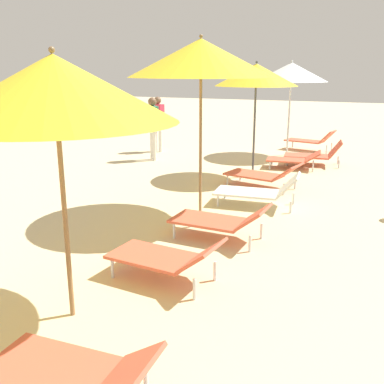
{
  "coord_description": "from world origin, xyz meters",
  "views": [
    {
      "loc": [
        2.71,
        3.31,
        2.51
      ],
      "look_at": [
        0.49,
        8.58,
        0.92
      ],
      "focal_mm": 41.78,
      "sensor_mm": 36.0,
      "label": 1
    }
  ],
  "objects": [
    {
      "name": "lounger_third_shoreside",
      "position": [
        0.48,
        7.8,
        0.31
      ],
      "size": [
        1.46,
        0.77,
        0.58
      ],
      "rotation": [
        0.0,
        0.0,
        3.04
      ],
      "color": "#D8593F",
      "rests_on": "ground"
    },
    {
      "name": "lounger_farthest_inland",
      "position": [
        1.18,
        15.48,
        0.29
      ],
      "size": [
        1.55,
        0.86,
        0.67
      ],
      "rotation": [
        0.0,
        0.0,
        3.27
      ],
      "color": "#D8593F",
      "rests_on": "ground"
    },
    {
      "name": "umbrella_third",
      "position": [
        -0.08,
        6.69,
        2.33
      ],
      "size": [
        2.3,
        2.3,
        2.7
      ],
      "color": "olive",
      "rests_on": "ground"
    },
    {
      "name": "person_walking_near",
      "position": [
        -3.14,
        14.39,
        1.07
      ],
      "size": [
        0.42,
        0.4,
        1.75
      ],
      "rotation": [
        0.0,
        0.0,
        4.0
      ],
      "color": "silver",
      "rests_on": "ground"
    },
    {
      "name": "umbrella_farthest",
      "position": [
        0.21,
        16.59,
        2.41
      ],
      "size": [
        2.08,
        2.08,
        2.74
      ],
      "color": "silver",
      "rests_on": "ground"
    },
    {
      "name": "umbrella_fifth",
      "position": [
        -0.01,
        13.54,
        2.37
      ],
      "size": [
        1.9,
        1.9,
        2.68
      ],
      "color": "#4C4C51",
      "rests_on": "ground"
    },
    {
      "name": "lounger_fifth_shoreside",
      "position": [
        0.75,
        14.78,
        0.25
      ],
      "size": [
        1.41,
        0.79,
        0.48
      ],
      "rotation": [
        0.0,
        0.0,
        3.27
      ],
      "color": "#D8593F",
      "rests_on": "ground"
    },
    {
      "name": "lounger_third_inland",
      "position": [
        0.74,
        5.63,
        0.29
      ],
      "size": [
        1.38,
        0.66,
        0.52
      ],
      "rotation": [
        0.0,
        0.0,
        3.18
      ],
      "color": "#D8593F",
      "rests_on": "ground"
    },
    {
      "name": "person_walking_far",
      "position": [
        -3.61,
        15.63,
        1.03
      ],
      "size": [
        0.4,
        0.29,
        1.69
      ],
      "rotation": [
        0.0,
        0.0,
        4.5
      ],
      "color": "silver",
      "rests_on": "ground"
    },
    {
      "name": "lounger_farthest_shoreside",
      "position": [
        0.75,
        17.59,
        0.35
      ],
      "size": [
        1.58,
        0.87,
        0.69
      ],
      "rotation": [
        0.0,
        0.0,
        2.92
      ],
      "color": "#D8593F",
      "rests_on": "ground"
    },
    {
      "name": "lounger_fourth_shoreside",
      "position": [
        0.74,
        11.25,
        0.3
      ],
      "size": [
        1.6,
        0.81,
        0.65
      ],
      "rotation": [
        0.0,
        0.0,
        3.24
      ],
      "color": "white",
      "rests_on": "ground"
    },
    {
      "name": "lounger_fourth_inland",
      "position": [
        0.65,
        9.34,
        0.31
      ],
      "size": [
        1.49,
        0.72,
        0.59
      ],
      "rotation": [
        0.0,
        0.0,
        3.1
      ],
      "color": "#D8593F",
      "rests_on": "ground"
    },
    {
      "name": "lounger_fifth_inland",
      "position": [
        0.49,
        12.58,
        0.3
      ],
      "size": [
        1.71,
        1.01,
        0.6
      ],
      "rotation": [
        0.0,
        0.0,
        2.92
      ],
      "color": "#D8593F",
      "rests_on": "ground"
    },
    {
      "name": "umbrella_fourth",
      "position": [
        -0.1,
        10.35,
        2.67
      ],
      "size": [
        2.42,
        2.42,
        3.04
      ],
      "color": "olive",
      "rests_on": "ground"
    }
  ]
}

